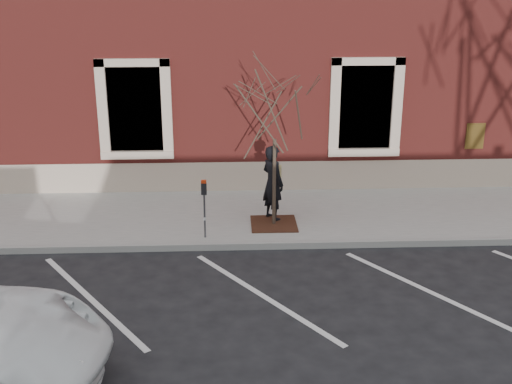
{
  "coord_description": "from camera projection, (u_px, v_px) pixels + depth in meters",
  "views": [
    {
      "loc": [
        -0.59,
        -12.94,
        5.79
      ],
      "look_at": [
        0.0,
        0.6,
        1.1
      ],
      "focal_mm": 45.0,
      "sensor_mm": 36.0,
      "label": 1
    }
  ],
  "objects": [
    {
      "name": "building_civic",
      "position": [
        246.0,
        31.0,
        20.13
      ],
      "size": [
        40.0,
        8.62,
        8.0
      ],
      "color": "maroon",
      "rests_on": "ground"
    },
    {
      "name": "sapling",
      "position": [
        275.0,
        115.0,
        14.19
      ],
      "size": [
        2.25,
        2.25,
        3.75
      ],
      "color": "#48392C",
      "rests_on": "sidewalk_near"
    },
    {
      "name": "man",
      "position": [
        273.0,
        183.0,
        15.08
      ],
      "size": [
        0.74,
        0.79,
        1.82
      ],
      "primitive_type": "imported",
      "rotation": [
        0.0,
        0.0,
        2.18
      ],
      "color": "black",
      "rests_on": "sidewalk_near"
    },
    {
      "name": "tree_grate",
      "position": [
        274.0,
        224.0,
        15.05
      ],
      "size": [
        1.07,
        1.07,
        0.03
      ],
      "primitive_type": "cube",
      "color": "#482817",
      "rests_on": "sidewalk_near"
    },
    {
      "name": "curb_near",
      "position": [
        257.0,
        246.0,
        14.06
      ],
      "size": [
        40.0,
        0.12,
        0.15
      ],
      "primitive_type": "cube",
      "color": "#9E9E99",
      "rests_on": "ground"
    },
    {
      "name": "ground",
      "position": [
        257.0,
        248.0,
        14.13
      ],
      "size": [
        120.0,
        120.0,
        0.0
      ],
      "primitive_type": "plane",
      "color": "#28282B",
      "rests_on": "ground"
    },
    {
      "name": "parking_meter",
      "position": [
        204.0,
        198.0,
        14.02
      ],
      "size": [
        0.12,
        0.09,
        1.34
      ],
      "rotation": [
        0.0,
        0.0,
        -0.09
      ],
      "color": "#595B60",
      "rests_on": "sidewalk_near"
    },
    {
      "name": "sidewalk_near",
      "position": [
        254.0,
        216.0,
        15.76
      ],
      "size": [
        40.0,
        3.5,
        0.15
      ],
      "primitive_type": "cube",
      "color": "#B6B2AB",
      "rests_on": "ground"
    },
    {
      "name": "parking_stripes",
      "position": [
        262.0,
        296.0,
        12.06
      ],
      "size": [
        28.0,
        4.4,
        0.01
      ],
      "primitive_type": null,
      "color": "silver",
      "rests_on": "ground"
    }
  ]
}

